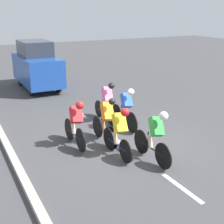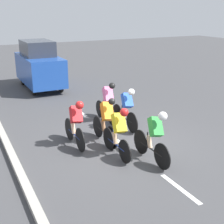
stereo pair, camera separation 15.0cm
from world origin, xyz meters
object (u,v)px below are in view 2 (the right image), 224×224
object	(u,v)px
cyclist_yellow	(118,130)
cyclist_orange	(106,120)
cyclist_red	(76,122)
cyclist_green	(154,135)
cyclist_blue	(126,107)
support_car	(39,65)
cyclist_pink	(108,101)

from	to	relation	value
cyclist_yellow	cyclist_orange	xyz separation A→B (m)	(-0.11, -0.99, -0.02)
cyclist_orange	cyclist_red	xyz separation A→B (m)	(0.91, -0.20, 0.01)
cyclist_green	cyclist_blue	bearing A→B (deg)	-102.59
cyclist_orange	support_car	bearing A→B (deg)	-90.02
cyclist_green	cyclist_red	distance (m)	2.42
cyclist_yellow	cyclist_red	xyz separation A→B (m)	(0.80, -1.19, -0.01)
cyclist_yellow	cyclist_orange	bearing A→B (deg)	-96.15
cyclist_blue	cyclist_orange	xyz separation A→B (m)	(1.16, 0.82, 0.01)
cyclist_pink	cyclist_red	xyz separation A→B (m)	(1.80, 1.53, -0.02)
cyclist_pink	cyclist_red	world-z (taller)	cyclist_pink
cyclist_blue	cyclist_orange	size ratio (longest dim) A/B	1.03
cyclist_green	support_car	distance (m)	9.60
support_car	cyclist_blue	bearing A→B (deg)	99.32
cyclist_pink	cyclist_yellow	bearing A→B (deg)	69.82
cyclist_yellow	cyclist_pink	xyz separation A→B (m)	(-1.00, -2.72, 0.01)
cyclist_orange	support_car	distance (m)	7.89
cyclist_orange	cyclist_pink	world-z (taller)	cyclist_pink
cyclist_yellow	cyclist_red	world-z (taller)	cyclist_yellow
cyclist_red	cyclist_green	bearing A→B (deg)	128.54
support_car	cyclist_pink	bearing A→B (deg)	98.23
cyclist_orange	support_car	xyz separation A→B (m)	(-0.00, -7.88, 0.42)
cyclist_pink	support_car	bearing A→B (deg)	-81.77
cyclist_orange	cyclist_green	bearing A→B (deg)	109.58
cyclist_yellow	cyclist_green	size ratio (longest dim) A/B	0.94
cyclist_green	cyclist_pink	size ratio (longest dim) A/B	1.03
cyclist_yellow	cyclist_pink	world-z (taller)	cyclist_pink
cyclist_yellow	cyclist_red	size ratio (longest dim) A/B	0.98
cyclist_yellow	support_car	size ratio (longest dim) A/B	0.42
support_car	cyclist_red	bearing A→B (deg)	83.23
cyclist_blue	cyclist_pink	world-z (taller)	cyclist_pink
cyclist_orange	cyclist_red	distance (m)	0.93
cyclist_blue	cyclist_red	size ratio (longest dim) A/B	1.05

